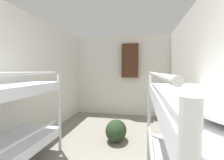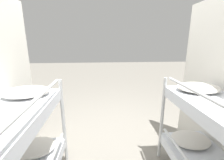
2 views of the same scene
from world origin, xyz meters
TOP-DOWN VIEW (x-y plane):
  - wall_left at (-1.33, 2.22)m, footprint 0.06×4.55m
  - wall_right at (1.33, 2.22)m, footprint 0.06×4.55m
  - wall_back at (0.00, 4.46)m, footprint 2.71×0.06m
  - bunk_stack_right_near at (0.98, 1.38)m, footprint 0.64×1.80m
  - duffel_bag at (0.13, 2.83)m, footprint 0.37×0.48m
  - hanging_coat at (0.24, 4.31)m, footprint 0.44×0.12m

SIDE VIEW (x-z plane):
  - duffel_bag at x=0.13m, z-range 0.00..0.37m
  - bunk_stack_right_near at x=0.98m, z-range 0.06..1.30m
  - wall_left at x=-1.33m, z-range 0.00..2.22m
  - wall_right at x=1.33m, z-range 0.00..2.22m
  - wall_back at x=0.00m, z-range 0.00..2.22m
  - hanging_coat at x=0.24m, z-range 1.07..1.97m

